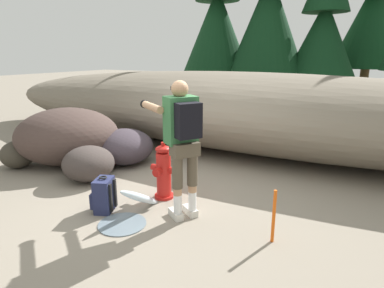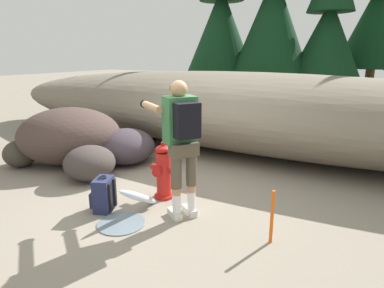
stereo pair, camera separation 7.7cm
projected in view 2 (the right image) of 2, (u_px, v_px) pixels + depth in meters
ground_plane at (163, 199)px, 4.67m from camera, size 56.00×56.00×0.04m
dirt_embankment at (246, 111)px, 6.98m from camera, size 13.95×3.20×1.60m
fire_hydrant at (163, 172)px, 4.58m from camera, size 0.38×0.33×0.81m
hydrant_water_jet at (134, 205)px, 4.12m from camera, size 0.57×1.05×0.54m
utility_worker at (180, 133)px, 3.89m from camera, size 1.02×0.86×1.68m
spare_backpack at (104, 195)px, 4.24m from camera, size 0.35×0.35×0.47m
boulder_large at (70, 136)px, 6.01m from camera, size 2.33×2.30×1.04m
boulder_mid at (90, 163)px, 5.26m from camera, size 1.10×1.11×0.56m
boulder_small at (126, 146)px, 6.06m from camera, size 1.39×1.39×0.64m
boulder_outlier at (20, 153)px, 5.90m from camera, size 0.84×0.84×0.48m
pine_tree_far_left at (221, 13)px, 12.36m from camera, size 2.55×2.55×6.43m
pine_tree_left at (274, 5)px, 11.41m from camera, size 2.82×2.82×7.02m
pine_tree_center at (329, 24)px, 11.01m from camera, size 2.38×2.38×5.47m
pine_tree_right at (379, 6)px, 11.74m from camera, size 2.60×2.60×6.66m
survey_stake at (272, 217)px, 3.48m from camera, size 0.04×0.04×0.60m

